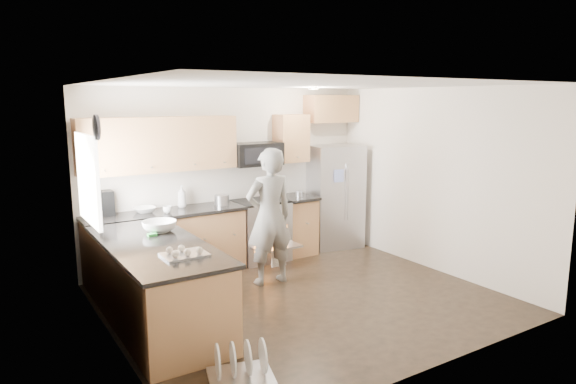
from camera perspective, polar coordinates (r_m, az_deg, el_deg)
ground at (r=6.47m, az=1.71°, el=-11.81°), size 4.50×4.50×0.00m
room_shell at (r=6.04m, az=1.41°, el=3.08°), size 4.54×4.04×2.62m
back_cabinet_run at (r=7.41m, az=-9.65°, el=-1.31°), size 4.45×0.64×2.50m
peninsula at (r=5.80m, az=-14.41°, el=-9.86°), size 0.96×2.36×1.05m
stove_range at (r=7.82m, az=-3.10°, el=-2.73°), size 0.76×0.97×1.79m
refrigerator at (r=8.56m, az=5.18°, el=-0.47°), size 0.93×0.78×1.69m
person at (r=6.76m, az=-2.08°, el=-2.76°), size 0.68×0.47×1.82m
dish_rack at (r=4.79m, az=-5.27°, el=-18.97°), size 0.66×0.59×0.35m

